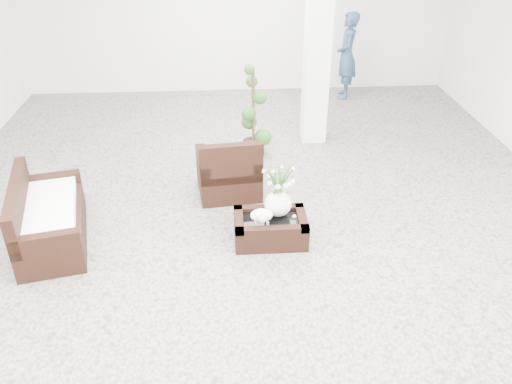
{
  "coord_description": "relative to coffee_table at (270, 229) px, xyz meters",
  "views": [
    {
      "loc": [
        -0.37,
        -5.68,
        3.88
      ],
      "look_at": [
        0.0,
        -0.1,
        0.62
      ],
      "focal_mm": 36.79,
      "sensor_mm": 36.0,
      "label": 1
    }
  ],
  "objects": [
    {
      "name": "planter_narcissus",
      "position": [
        0.1,
        0.1,
        0.56
      ],
      "size": [
        0.44,
        0.44,
        0.8
      ],
      "primitive_type": null,
      "color": "white",
      "rests_on": "coffee_table"
    },
    {
      "name": "shopper",
      "position": [
        2.04,
        5.14,
        0.72
      ],
      "size": [
        0.53,
        0.71,
        1.76
      ],
      "primitive_type": "imported",
      "rotation": [
        0.0,
        0.0,
        -1.76
      ],
      "color": "navy",
      "rests_on": "ground"
    },
    {
      "name": "column",
      "position": [
        1.03,
        3.05,
        1.59
      ],
      "size": [
        0.4,
        0.4,
        3.5
      ],
      "primitive_type": "cube",
      "color": "white",
      "rests_on": "ground"
    },
    {
      "name": "loveseat",
      "position": [
        -2.72,
        0.17,
        0.27
      ],
      "size": [
        1.09,
        1.72,
        0.85
      ],
      "primitive_type": "cube",
      "rotation": [
        0.0,
        0.0,
        1.79
      ],
      "color": "black",
      "rests_on": "ground"
    },
    {
      "name": "coffee_table",
      "position": [
        0.0,
        0.0,
        0.0
      ],
      "size": [
        0.9,
        0.6,
        0.31
      ],
      "primitive_type": "cube",
      "color": "black",
      "rests_on": "ground"
    },
    {
      "name": "armchair",
      "position": [
        -0.49,
        1.25,
        0.3
      ],
      "size": [
        0.95,
        0.92,
        0.92
      ],
      "primitive_type": "cube",
      "rotation": [
        0.0,
        0.0,
        3.26
      ],
      "color": "black",
      "rests_on": "ground"
    },
    {
      "name": "ground",
      "position": [
        -0.17,
        0.25,
        -0.16
      ],
      "size": [
        11.0,
        11.0,
        0.0
      ],
      "primitive_type": "plane",
      "color": "gray",
      "rests_on": "ground"
    },
    {
      "name": "sheep_figurine",
      "position": [
        -0.12,
        -0.1,
        0.26
      ],
      "size": [
        0.28,
        0.23,
        0.21
      ],
      "primitive_type": "ellipsoid",
      "color": "white",
      "rests_on": "coffee_table"
    },
    {
      "name": "tealight",
      "position": [
        0.3,
        0.02,
        0.17
      ],
      "size": [
        0.04,
        0.04,
        0.03
      ],
      "primitive_type": "cylinder",
      "color": "white",
      "rests_on": "coffee_table"
    },
    {
      "name": "topiary",
      "position": [
        -0.06,
        2.49,
        0.6
      ],
      "size": [
        0.4,
        0.4,
        1.51
      ],
      "primitive_type": null,
      "color": "#244817",
      "rests_on": "ground"
    }
  ]
}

